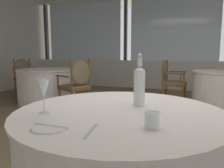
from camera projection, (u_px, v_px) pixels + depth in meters
ground_plane at (148, 151)px, 2.49m from camera, size 15.11×15.11×0.00m
window_wall_far at (173, 50)px, 6.42m from camera, size 9.15×0.14×2.96m
foreground_table at (120, 164)px, 1.46m from camera, size 1.34×1.34×0.74m
side_plate at (51, 127)px, 1.08m from camera, size 0.19×0.19×0.01m
butter_knife at (50, 126)px, 1.08m from camera, size 0.19×0.03×0.00m
dinner_fork at (91, 131)px, 1.03m from camera, size 0.04×0.19×0.00m
water_bottle at (139, 85)px, 1.51m from camera, size 0.08×0.08×0.36m
wine_glass at (43, 89)px, 1.32m from camera, size 0.08×0.08×0.21m
water_tumbler at (152, 120)px, 1.08m from camera, size 0.08×0.08×0.08m
background_table_0 at (220, 90)px, 4.31m from camera, size 1.05×1.05×0.74m
dining_chair_0_1 at (170, 78)px, 4.68m from camera, size 0.51×0.57×0.94m
background_table_1 at (47, 86)px, 4.82m from camera, size 1.26×1.26×0.74m
dining_chair_1_0 at (77, 81)px, 4.07m from camera, size 0.61×0.64×1.00m
dining_chair_1_1 at (25, 74)px, 5.50m from camera, size 0.61×0.64×0.94m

